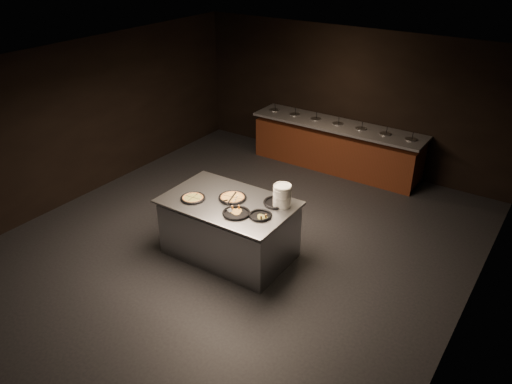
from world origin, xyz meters
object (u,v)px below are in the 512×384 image
plate_stack (282,196)px  pan_cheese_whole (232,198)px  pan_veggie_whole (193,198)px  serving_counter (229,229)px

plate_stack → pan_cheese_whole: (-0.74, -0.24, -0.15)m
pan_cheese_whole → plate_stack: bearing=17.7°
plate_stack → pan_veggie_whole: bearing=-154.5°
pan_veggie_whole → pan_cheese_whole: (0.49, 0.35, 0.00)m
serving_counter → pan_cheese_whole: size_ratio=4.64×
serving_counter → plate_stack: (0.75, 0.33, 0.67)m
plate_stack → pan_cheese_whole: bearing=-162.3°
pan_veggie_whole → pan_cheese_whole: 0.60m
pan_veggie_whole → pan_cheese_whole: bearing=35.6°
serving_counter → pan_veggie_whole: (-0.49, -0.26, 0.52)m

